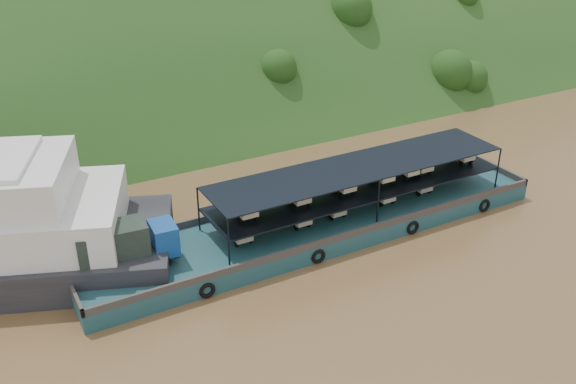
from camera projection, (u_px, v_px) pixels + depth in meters
ground at (333, 243)px, 45.48m from camera, size 160.00×160.00×0.00m
hillside at (164, 100)px, 73.60m from camera, size 140.00×39.60×39.60m
cargo_barge at (306, 223)px, 45.85m from camera, size 35.00×7.18×4.54m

